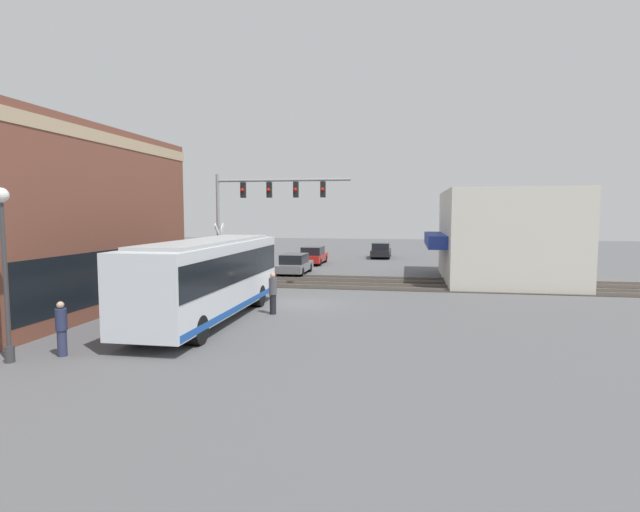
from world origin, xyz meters
TOP-DOWN VIEW (x-y plane):
  - ground_plane at (0.00, 0.00)m, footprint 120.00×120.00m
  - brick_building at (-3.51, 13.03)m, footprint 14.22×11.13m
  - shop_building at (10.46, -11.21)m, footprint 10.87×8.69m
  - city_bus at (-4.30, 2.80)m, footprint 10.92×2.59m
  - traffic_signal_gantry at (4.85, 3.35)m, footprint 0.42×8.01m
  - crossing_signal at (3.43, 5.35)m, footprint 1.41×1.18m
  - streetlamp at (-10.77, 6.35)m, footprint 0.44×0.44m
  - rail_track_near at (6.00, 0.00)m, footprint 2.60×60.00m
  - rail_track_far at (9.20, 0.00)m, footprint 2.60×60.00m
  - parked_car_grey at (11.33, 2.80)m, footprint 4.66×1.82m
  - parked_car_red at (18.41, 2.80)m, footprint 4.64×1.82m
  - parked_car_black at (25.33, -2.60)m, footprint 4.74×1.82m
  - pedestrian_near_bus at (-2.64, 0.58)m, footprint 0.34×0.34m
  - pedestrian_by_lamp at (-9.91, 5.27)m, footprint 0.34×0.34m

SIDE VIEW (x-z plane):
  - ground_plane at x=0.00m, z-range 0.00..0.00m
  - rail_track_near at x=6.00m, z-range -0.05..0.10m
  - rail_track_far at x=9.20m, z-range -0.05..0.10m
  - parked_car_grey at x=11.33m, z-range -0.05..1.41m
  - parked_car_black at x=25.33m, z-range -0.05..1.43m
  - parked_car_red at x=18.41m, z-range -0.05..1.45m
  - pedestrian_by_lamp at x=-9.91m, z-range 0.02..1.72m
  - pedestrian_near_bus at x=-2.64m, z-range 0.02..1.84m
  - city_bus at x=-4.30m, z-range 0.17..3.47m
  - crossing_signal at x=3.43m, z-range 0.39..4.20m
  - shop_building at x=10.46m, z-range 0.00..5.81m
  - streetlamp at x=-10.77m, z-range 0.49..5.61m
  - brick_building at x=-3.51m, z-range 0.00..8.08m
  - traffic_signal_gantry at x=4.85m, z-range 1.72..8.38m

